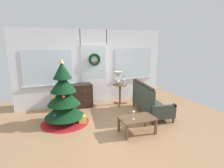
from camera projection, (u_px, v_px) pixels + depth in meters
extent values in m
plane|color=#AD7F56|center=(118.00, 126.00, 4.79)|extent=(6.76, 6.76, 0.00)
cube|color=white|center=(48.00, 70.00, 5.83)|extent=(2.15, 0.08, 2.55)
cube|color=white|center=(133.00, 65.00, 6.95)|extent=(2.15, 0.08, 2.55)
cube|color=white|center=(93.00, 37.00, 6.16)|extent=(0.94, 0.08, 0.50)
cube|color=silver|center=(94.00, 74.00, 6.41)|extent=(0.90, 0.05, 2.05)
cube|color=white|center=(95.00, 90.00, 6.52)|extent=(0.78, 0.02, 0.80)
cube|color=silver|center=(94.00, 64.00, 6.30)|extent=(0.78, 0.01, 1.10)
cube|color=silver|center=(48.00, 68.00, 5.76)|extent=(1.50, 0.01, 1.10)
cube|color=silver|center=(134.00, 63.00, 6.88)|extent=(1.50, 0.01, 1.10)
cube|color=silver|center=(49.00, 85.00, 5.88)|extent=(1.59, 0.06, 0.03)
cube|color=silver|center=(133.00, 78.00, 7.00)|extent=(1.59, 0.06, 0.03)
torus|color=black|center=(95.00, 59.00, 6.23)|extent=(0.41, 0.09, 0.41)
cube|color=red|center=(95.00, 63.00, 6.25)|extent=(0.10, 0.02, 0.10)
cylinder|color=#4C331E|center=(65.00, 118.00, 4.97)|extent=(0.10, 0.10, 0.24)
cone|color=red|center=(65.00, 121.00, 4.98)|extent=(1.28, 1.28, 0.10)
cone|color=#0F3819|center=(64.00, 109.00, 4.91)|extent=(1.05, 1.05, 0.43)
cone|color=#0F3819|center=(64.00, 96.00, 4.83)|extent=(0.86, 0.86, 0.43)
cone|color=#0F3819|center=(63.00, 83.00, 4.75)|extent=(0.67, 0.67, 0.43)
cone|color=#0F3819|center=(62.00, 70.00, 4.67)|extent=(0.48, 0.48, 0.43)
cone|color=#E0BC4C|center=(61.00, 61.00, 4.62)|extent=(0.12, 0.12, 0.12)
sphere|color=red|center=(63.00, 97.00, 4.49)|extent=(0.07, 0.07, 0.07)
sphere|color=gold|center=(54.00, 97.00, 4.51)|extent=(0.07, 0.07, 0.07)
sphere|color=silver|center=(50.00, 101.00, 4.71)|extent=(0.06, 0.06, 0.06)
sphere|color=#264CB2|center=(55.00, 116.00, 4.50)|extent=(0.06, 0.06, 0.06)
sphere|color=red|center=(59.00, 81.00, 4.95)|extent=(0.07, 0.07, 0.07)
cube|color=black|center=(78.00, 96.00, 6.08)|extent=(0.90, 0.43, 0.78)
sphere|color=tan|center=(74.00, 93.00, 5.77)|extent=(0.03, 0.03, 0.03)
sphere|color=tan|center=(85.00, 91.00, 5.90)|extent=(0.03, 0.03, 0.03)
sphere|color=tan|center=(74.00, 102.00, 5.83)|extent=(0.03, 0.03, 0.03)
sphere|color=tan|center=(85.00, 100.00, 5.97)|extent=(0.03, 0.03, 0.03)
cylinder|color=black|center=(173.00, 120.00, 4.97)|extent=(0.05, 0.05, 0.14)
cylinder|color=black|center=(150.00, 102.00, 6.42)|extent=(0.05, 0.05, 0.14)
cylinder|color=black|center=(153.00, 122.00, 4.85)|extent=(0.05, 0.05, 0.14)
cylinder|color=black|center=(134.00, 104.00, 6.29)|extent=(0.05, 0.05, 0.14)
cube|color=#384238|center=(151.00, 107.00, 5.60)|extent=(0.96, 1.56, 0.14)
cube|color=#384238|center=(143.00, 95.00, 5.45)|extent=(0.37, 1.46, 0.62)
cube|color=black|center=(143.00, 84.00, 5.38)|extent=(0.32, 1.43, 0.06)
cube|color=#384238|center=(164.00, 112.00, 4.84)|extent=(0.67, 0.20, 0.38)
cylinder|color=black|center=(174.00, 105.00, 4.86)|extent=(0.10, 0.10, 0.09)
cube|color=#384238|center=(142.00, 96.00, 6.31)|extent=(0.67, 0.20, 0.38)
cylinder|color=black|center=(150.00, 90.00, 6.33)|extent=(0.10, 0.10, 0.09)
cylinder|color=brown|center=(120.00, 85.00, 6.29)|extent=(0.48, 0.48, 0.02)
cylinder|color=brown|center=(120.00, 95.00, 6.37)|extent=(0.07, 0.07, 0.69)
cube|color=brown|center=(124.00, 103.00, 6.50)|extent=(0.20, 0.05, 0.04)
cube|color=brown|center=(116.00, 103.00, 6.54)|extent=(0.14, 0.20, 0.04)
cube|color=brown|center=(119.00, 105.00, 6.29)|extent=(0.14, 0.20, 0.04)
sphere|color=silver|center=(118.00, 82.00, 6.28)|extent=(0.16, 0.16, 0.16)
cylinder|color=silver|center=(118.00, 78.00, 6.25)|extent=(0.02, 0.02, 0.06)
cone|color=silver|center=(118.00, 75.00, 6.22)|extent=(0.28, 0.28, 0.20)
cylinder|color=beige|center=(124.00, 82.00, 6.25)|extent=(0.09, 0.09, 0.16)
sphere|color=beige|center=(124.00, 80.00, 6.23)|extent=(0.10, 0.10, 0.10)
cylinder|color=#4C7042|center=(123.00, 77.00, 6.20)|extent=(0.07, 0.01, 0.17)
cylinder|color=#4C7042|center=(124.00, 77.00, 6.21)|extent=(0.01, 0.01, 0.18)
cylinder|color=#4C7042|center=(124.00, 77.00, 6.22)|extent=(0.07, 0.01, 0.17)
cube|color=brown|center=(137.00, 118.00, 4.36)|extent=(0.85, 0.53, 0.03)
cube|color=brown|center=(127.00, 133.00, 4.07)|extent=(0.05, 0.05, 0.36)
cube|color=brown|center=(156.00, 127.00, 4.34)|extent=(0.05, 0.05, 0.36)
cube|color=brown|center=(119.00, 124.00, 4.47)|extent=(0.05, 0.05, 0.36)
cube|color=brown|center=(146.00, 120.00, 4.74)|extent=(0.05, 0.05, 0.36)
cylinder|color=silver|center=(134.00, 119.00, 4.27)|extent=(0.06, 0.06, 0.01)
cylinder|color=silver|center=(134.00, 117.00, 4.26)|extent=(0.01, 0.01, 0.10)
cone|color=silver|center=(134.00, 113.00, 4.24)|extent=(0.08, 0.08, 0.09)
cube|color=#D8C64C|center=(82.00, 119.00, 4.94)|extent=(0.21, 0.19, 0.21)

